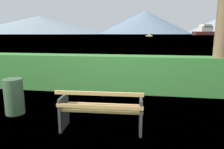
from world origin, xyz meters
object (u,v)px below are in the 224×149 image
(cargo_ship_large, at_px, (220,32))
(park_bench, at_px, (101,110))
(trash_bin, at_px, (14,96))
(tender_far, at_px, (149,36))

(cargo_ship_large, bearing_deg, park_bench, -108.65)
(park_bench, relative_size, trash_bin, 1.92)
(cargo_ship_large, xyz_separation_m, tender_far, (-86.40, -137.38, -2.96))
(trash_bin, height_order, tender_far, tender_far)
(trash_bin, relative_size, tender_far, 0.20)
(cargo_ship_large, height_order, tender_far, cargo_ship_large)
(trash_bin, xyz_separation_m, cargo_ship_large, (92.20, 266.03, 3.04))
(trash_bin, height_order, cargo_ship_large, cargo_ship_large)
(park_bench, relative_size, cargo_ship_large, 0.02)
(park_bench, xyz_separation_m, tender_far, (3.59, 129.20, 0.09))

